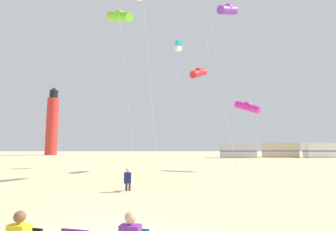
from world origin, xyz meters
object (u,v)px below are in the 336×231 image
Objects in this scene: kite_tube_violet at (228,10)px; rv_van_tan at (280,150)px; kite_tube_lime at (120,16)px; rv_van_white at (322,150)px; kite_flyer_standing at (128,179)px; lighthouse_distant at (52,123)px; kite_tube_scarlet at (199,73)px; rv_van_silver at (238,150)px; kite_tube_magenta at (247,107)px; kite_box_cyan at (179,46)px.

kite_tube_violet is 37.39m from rv_van_tan.
rv_van_white is at bearing 44.29° from kite_tube_lime.
lighthouse_distant reaches higher than kite_flyer_standing.
rv_van_silver is (9.91, 25.24, -7.92)m from kite_tube_scarlet.
kite_tube_violet is 1.42× the size of kite_tube_scarlet.
kite_tube_violet reaches higher than kite_tube_lime.
kite_tube_scarlet is at bearing -121.82° from rv_van_tan.
kite_tube_violet is 2.18× the size of rv_van_silver.
kite_flyer_standing is 16.05m from kite_tube_magenta.
kite_tube_violet is at bearing -65.70° from kite_box_cyan.
lighthouse_distant is at bearing 129.43° from kite_tube_scarlet.
rv_van_tan is at bearing 10.13° from rv_van_silver.
kite_tube_violet reaches higher than kite_flyer_standing.
kite_flyer_standing is 0.07× the size of lighthouse_distant.
rv_van_silver is at bearing 78.17° from kite_tube_magenta.
rv_van_white is (32.48, 31.69, -10.70)m from kite_tube_lime.
kite_box_cyan is at bearing -121.80° from rv_van_silver.
kite_tube_magenta is 25.95m from rv_van_silver.
kite_tube_magenta is 14.20m from kite_tube_lime.
kite_box_cyan reaches higher than kite_tube_violet.
kite_tube_magenta is 9.08m from kite_tube_violet.
rv_van_white is (30.70, 37.30, 0.78)m from kite_flyer_standing.
kite_tube_scarlet is 33.85m from rv_van_tan.
kite_tube_scarlet is at bearing -113.79° from rv_van_silver.
rv_van_tan is at bearing 52.72° from kite_tube_lime.
kite_tube_scarlet reaches higher than kite_flyer_standing.
kite_tube_violet is at bearing 11.74° from kite_tube_lime.
lighthouse_distant is at bearing 159.41° from rv_van_silver.
kite_tube_lime reaches higher than kite_tube_scarlet.
kite_flyer_standing is 0.18× the size of rv_van_silver.
rv_van_white is (58.03, -13.31, -6.45)m from lighthouse_distant.
kite_tube_magenta is (9.48, 11.77, 5.39)m from kite_flyer_standing.
kite_tube_magenta is 1.02× the size of rv_van_tan.
kite_box_cyan reaches higher than kite_tube_magenta.
rv_van_white is at bearing 44.88° from kite_tube_scarlet.
kite_flyer_standing is at bearing -128.84° from kite_tube_magenta.
lighthouse_distant reaches higher than rv_van_tan.
rv_van_white is (27.70, 21.29, -12.39)m from kite_box_cyan.
rv_van_silver is (5.24, 24.99, -4.61)m from kite_tube_magenta.
kite_tube_scarlet is 1.53× the size of rv_van_white.
kite_tube_scarlet is at bearing 41.88° from kite_tube_lime.
kite_tube_lime is 42.91m from rv_van_tan.
kite_tube_magenta is 30.65m from rv_van_tan.
kite_flyer_standing is at bearing -100.63° from kite_box_cyan.
lighthouse_distant is 2.57× the size of rv_van_tan.
kite_tube_magenta is 0.47× the size of kite_tube_violet.
kite_box_cyan is 37.07m from rv_van_white.
rv_van_white is at bearing 37.55° from kite_box_cyan.
lighthouse_distant reaches higher than kite_tube_scarlet.
rv_van_tan is 7.44m from rv_van_white.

